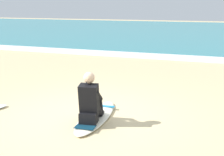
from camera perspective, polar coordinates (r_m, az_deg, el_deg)
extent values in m
plane|color=#CCB584|center=(6.38, -4.73, -6.99)|extent=(80.00, 80.00, 0.00)
cube|color=teal|center=(26.89, 15.34, 8.23)|extent=(80.00, 28.00, 0.10)
cube|color=white|center=(13.41, 9.35, 3.88)|extent=(80.00, 0.90, 0.11)
ellipsoid|color=#EFE5C6|center=(6.25, -2.94, -7.07)|extent=(0.74, 2.07, 0.07)
cube|color=#1E7FB7|center=(6.75, -1.50, -5.15)|extent=(0.49, 0.15, 0.01)
cube|color=#0A2C40|center=(5.66, -4.94, -8.90)|extent=(0.39, 0.28, 0.01)
cube|color=black|center=(5.80, -4.29, -7.23)|extent=(0.36, 0.31, 0.20)
cylinder|color=black|center=(5.95, -4.78, -5.19)|extent=(0.22, 0.43, 0.43)
cylinder|color=black|center=(6.15, -4.39, -4.86)|extent=(0.16, 0.28, 0.42)
cube|color=black|center=(6.28, -4.23, -6.35)|extent=(0.14, 0.23, 0.05)
cylinder|color=black|center=(5.90, -2.90, -5.32)|extent=(0.22, 0.43, 0.43)
cylinder|color=black|center=(6.09, -2.29, -5.00)|extent=(0.16, 0.28, 0.42)
cube|color=black|center=(6.22, -2.08, -6.51)|extent=(0.14, 0.23, 0.05)
cube|color=black|center=(5.73, -4.24, -3.81)|extent=(0.38, 0.35, 0.57)
sphere|color=beige|center=(5.65, -4.23, 0.06)|extent=(0.21, 0.21, 0.21)
cylinder|color=black|center=(5.90, -5.18, -3.08)|extent=(0.16, 0.41, 0.31)
cylinder|color=black|center=(5.83, -2.53, -3.24)|extent=(0.16, 0.41, 0.31)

